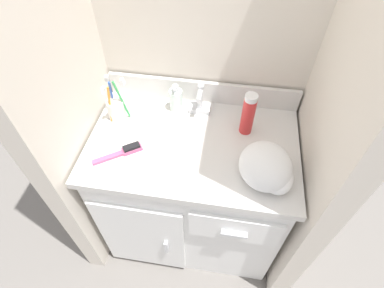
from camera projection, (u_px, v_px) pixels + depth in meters
The scene contains 12 objects.
ground_plane at pixel (193, 225), 1.74m from camera, with size 6.00×6.00×0.00m, color slate.
wall_back at pixel (207, 14), 1.10m from camera, with size 1.01×0.08×2.20m, color beige.
wall_left at pixel (49, 49), 0.95m from camera, with size 0.08×0.61×2.20m, color beige.
wall_right at pixel (354, 78), 0.85m from camera, with size 0.08×0.61×2.20m, color beige.
vanity at pixel (192, 190), 1.44m from camera, with size 0.83×0.54×0.73m.
backsplash at pixel (202, 91), 1.31m from camera, with size 0.83×0.02×0.10m.
sink_faucet at pixel (200, 102), 1.26m from camera, with size 0.09×0.09×0.14m.
toothbrush_cup at pixel (116, 108), 1.23m from camera, with size 0.09×0.08×0.20m.
soap_dispenser at pixel (176, 99), 1.27m from camera, with size 0.06×0.06×0.13m.
shaving_cream_can at pixel (248, 114), 1.15m from camera, with size 0.05×0.05×0.19m.
hairbrush at pixel (124, 151), 1.14m from camera, with size 0.17×0.13×0.03m.
hand_towel at pixel (268, 168), 1.04m from camera, with size 0.19×0.21×0.11m.
Camera 1 is at (0.12, -0.76, 1.62)m, focal length 28.00 mm.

